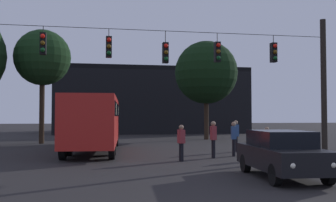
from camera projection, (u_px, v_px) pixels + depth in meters
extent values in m
plane|color=black|center=(116.00, 142.00, 30.59)|extent=(168.00, 168.00, 0.00)
cylinder|color=black|center=(324.00, 88.00, 19.75)|extent=(0.28, 0.28, 6.85)
cylinder|color=black|center=(132.00, 30.00, 18.11)|extent=(19.15, 0.02, 0.02)
cylinder|color=black|center=(43.00, 30.00, 17.39)|extent=(0.03, 0.03, 0.29)
cube|color=black|center=(43.00, 44.00, 17.36)|extent=(0.26, 0.32, 0.95)
sphere|color=red|center=(43.00, 36.00, 17.20)|extent=(0.20, 0.20, 0.20)
sphere|color=#5B3D0C|center=(43.00, 43.00, 17.19)|extent=(0.20, 0.20, 0.20)
sphere|color=#0C4219|center=(42.00, 50.00, 17.17)|extent=(0.20, 0.20, 0.20)
cylinder|color=black|center=(109.00, 33.00, 17.91)|extent=(0.03, 0.03, 0.35)
cube|color=black|center=(109.00, 47.00, 17.88)|extent=(0.26, 0.32, 0.95)
sphere|color=red|center=(109.00, 40.00, 17.72)|extent=(0.20, 0.20, 0.20)
sphere|color=#5B3D0C|center=(109.00, 46.00, 17.70)|extent=(0.20, 0.20, 0.20)
sphere|color=#0C4219|center=(109.00, 53.00, 17.69)|extent=(0.20, 0.20, 0.20)
cylinder|color=black|center=(165.00, 37.00, 18.38)|extent=(0.03, 0.03, 0.54)
cube|color=black|center=(165.00, 53.00, 18.35)|extent=(0.26, 0.32, 0.95)
sphere|color=red|center=(166.00, 46.00, 18.18)|extent=(0.20, 0.20, 0.20)
sphere|color=#5B3D0C|center=(166.00, 52.00, 18.17)|extent=(0.20, 0.20, 0.20)
sphere|color=#0C4219|center=(166.00, 59.00, 18.16)|extent=(0.20, 0.20, 0.20)
cylinder|color=black|center=(217.00, 38.00, 18.83)|extent=(0.03, 0.03, 0.42)
cube|color=black|center=(217.00, 52.00, 18.81)|extent=(0.26, 0.32, 0.95)
sphere|color=red|center=(218.00, 45.00, 18.64)|extent=(0.20, 0.20, 0.20)
sphere|color=#5B3D0C|center=(218.00, 51.00, 18.63)|extent=(0.20, 0.20, 0.20)
sphere|color=#0C4219|center=(218.00, 58.00, 18.62)|extent=(0.20, 0.20, 0.20)
cylinder|color=black|center=(273.00, 39.00, 19.36)|extent=(0.03, 0.03, 0.37)
cube|color=black|center=(274.00, 53.00, 19.33)|extent=(0.26, 0.32, 0.95)
sphere|color=red|center=(275.00, 46.00, 19.17)|extent=(0.20, 0.20, 0.20)
sphere|color=#5B3D0C|center=(275.00, 52.00, 19.15)|extent=(0.20, 0.20, 0.20)
sphere|color=#0C4219|center=(275.00, 58.00, 19.14)|extent=(0.20, 0.20, 0.20)
cube|color=#B21E19|center=(95.00, 121.00, 22.40)|extent=(3.33, 11.16, 2.50)
cube|color=black|center=(95.00, 110.00, 22.42)|extent=(3.32, 10.50, 0.70)
cylinder|color=black|center=(82.00, 139.00, 26.17)|extent=(0.36, 1.02, 1.00)
cylinder|color=black|center=(116.00, 139.00, 26.40)|extent=(0.36, 1.02, 1.00)
cylinder|color=black|center=(69.00, 146.00, 20.05)|extent=(0.36, 1.02, 1.00)
cylinder|color=black|center=(113.00, 145.00, 20.28)|extent=(0.36, 1.02, 1.00)
cylinder|color=black|center=(63.00, 149.00, 18.08)|extent=(0.36, 1.02, 1.00)
cylinder|color=black|center=(112.00, 149.00, 18.32)|extent=(0.36, 1.02, 1.00)
cube|color=beige|center=(99.00, 111.00, 25.70)|extent=(2.61, 0.99, 0.56)
cube|color=beige|center=(91.00, 109.00, 19.69)|extent=(2.61, 0.99, 0.56)
cube|color=black|center=(282.00, 157.00, 12.81)|extent=(2.13, 4.43, 0.68)
cube|color=black|center=(280.00, 139.00, 12.99)|extent=(1.76, 2.44, 0.52)
cylinder|color=black|center=(328.00, 174.00, 11.47)|extent=(0.27, 0.66, 0.64)
cylinder|color=black|center=(275.00, 175.00, 11.31)|extent=(0.27, 0.66, 0.64)
cylinder|color=black|center=(288.00, 163.00, 14.29)|extent=(0.27, 0.66, 0.64)
cylinder|color=black|center=(245.00, 163.00, 14.13)|extent=(0.27, 0.66, 0.64)
sphere|color=white|center=(333.00, 165.00, 10.79)|extent=(0.18, 0.18, 0.18)
sphere|color=white|center=(292.00, 166.00, 10.67)|extent=(0.18, 0.18, 0.18)
cylinder|color=black|center=(214.00, 149.00, 18.81)|extent=(0.14, 0.14, 0.87)
cylinder|color=black|center=(213.00, 149.00, 18.97)|extent=(0.14, 0.14, 0.87)
cube|color=maroon|center=(213.00, 133.00, 18.92)|extent=(0.25, 0.37, 0.65)
sphere|color=#8C6B51|center=(213.00, 124.00, 18.93)|extent=(0.24, 0.24, 0.24)
cylinder|color=black|center=(234.00, 148.00, 19.71)|extent=(0.14, 0.14, 0.85)
cylinder|color=black|center=(234.00, 148.00, 19.87)|extent=(0.14, 0.14, 0.85)
cube|color=#2D4C7F|center=(234.00, 133.00, 19.81)|extent=(0.31, 0.40, 0.64)
sphere|color=#8C6B51|center=(234.00, 124.00, 19.83)|extent=(0.23, 0.23, 0.23)
cylinder|color=black|center=(268.00, 151.00, 18.24)|extent=(0.14, 0.14, 0.74)
cylinder|color=black|center=(266.00, 151.00, 18.40)|extent=(0.14, 0.14, 0.74)
cube|color=#4C4C56|center=(267.00, 137.00, 18.35)|extent=(0.26, 0.37, 0.56)
sphere|color=#8C6B51|center=(267.00, 129.00, 18.36)|extent=(0.20, 0.20, 0.20)
cylinder|color=black|center=(236.00, 144.00, 22.09)|extent=(0.14, 0.14, 0.87)
cylinder|color=black|center=(235.00, 144.00, 22.24)|extent=(0.14, 0.14, 0.87)
cube|color=#2D4C7F|center=(236.00, 130.00, 22.20)|extent=(0.25, 0.37, 0.65)
sphere|color=#8C6B51|center=(236.00, 123.00, 22.21)|extent=(0.24, 0.24, 0.24)
cylinder|color=black|center=(181.00, 152.00, 17.63)|extent=(0.14, 0.14, 0.80)
cylinder|color=black|center=(182.00, 152.00, 17.48)|extent=(0.14, 0.14, 0.80)
cube|color=maroon|center=(181.00, 136.00, 17.58)|extent=(0.30, 0.40, 0.60)
sphere|color=#8C6B51|center=(181.00, 127.00, 17.60)|extent=(0.22, 0.22, 0.22)
cube|color=black|center=(148.00, 104.00, 50.92)|extent=(22.48, 13.92, 7.23)
cube|color=black|center=(148.00, 74.00, 51.07)|extent=(22.48, 13.92, 0.50)
cylinder|color=#2D2116|center=(206.00, 117.00, 34.33)|extent=(0.41, 0.41, 3.90)
sphere|color=black|center=(206.00, 72.00, 34.49)|extent=(5.47, 5.47, 5.47)
cylinder|color=#2D2116|center=(42.00, 110.00, 29.13)|extent=(0.37, 0.37, 4.90)
sphere|color=black|center=(43.00, 58.00, 29.28)|extent=(4.13, 4.13, 4.13)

